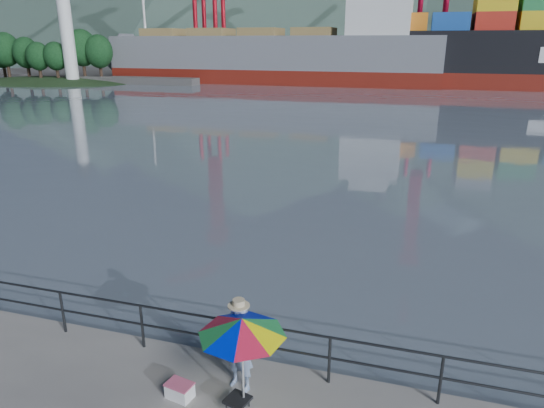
{
  "coord_description": "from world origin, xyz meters",
  "views": [
    {
      "loc": [
        4.17,
        -6.02,
        6.22
      ],
      "look_at": [
        0.58,
        6.0,
        2.0
      ],
      "focal_mm": 32.0,
      "sensor_mm": 36.0,
      "label": 1
    }
  ],
  "objects_px": {
    "fisherman": "(240,348)",
    "bulk_carrier": "(282,55)",
    "cooler_bag": "(180,391)",
    "beach_umbrella": "(242,327)"
  },
  "relations": [
    {
      "from": "fisherman",
      "to": "cooler_bag",
      "type": "bearing_deg",
      "value": -131.97
    },
    {
      "from": "cooler_bag",
      "to": "beach_umbrella",
      "type": "bearing_deg",
      "value": 13.08
    },
    {
      "from": "cooler_bag",
      "to": "bulk_carrier",
      "type": "bearing_deg",
      "value": 114.96
    },
    {
      "from": "cooler_bag",
      "to": "fisherman",
      "type": "bearing_deg",
      "value": 41.94
    },
    {
      "from": "fisherman",
      "to": "bulk_carrier",
      "type": "bearing_deg",
      "value": 121.91
    },
    {
      "from": "bulk_carrier",
      "to": "beach_umbrella",
      "type": "bearing_deg",
      "value": -75.0
    },
    {
      "from": "cooler_bag",
      "to": "bulk_carrier",
      "type": "distance_m",
      "value": 73.04
    },
    {
      "from": "beach_umbrella",
      "to": "cooler_bag",
      "type": "xyz_separation_m",
      "value": [
        -1.23,
        -0.05,
        -1.56
      ]
    },
    {
      "from": "fisherman",
      "to": "cooler_bag",
      "type": "xyz_separation_m",
      "value": [
        -0.97,
        -0.58,
        -0.73
      ]
    },
    {
      "from": "beach_umbrella",
      "to": "cooler_bag",
      "type": "bearing_deg",
      "value": -177.82
    }
  ]
}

